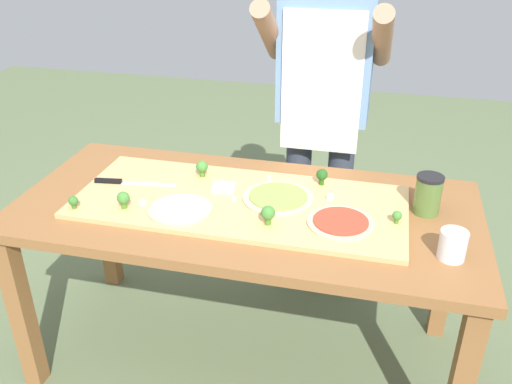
{
  "coord_description": "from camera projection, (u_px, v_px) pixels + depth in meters",
  "views": [
    {
      "loc": [
        0.47,
        -1.76,
        1.77
      ],
      "look_at": [
        0.04,
        -0.01,
        0.82
      ],
      "focal_mm": 38.57,
      "sensor_mm": 36.0,
      "label": 1
    }
  ],
  "objects": [
    {
      "name": "broccoli_floret_back_left",
      "position": [
        202.0,
        167.0,
        2.24
      ],
      "size": [
        0.05,
        0.05,
        0.07
      ],
      "color": "#487A23",
      "rests_on": "cutting_board"
    },
    {
      "name": "pizza_whole_tomato_red",
      "position": [
        341.0,
        222.0,
        1.92
      ],
      "size": [
        0.24,
        0.24,
        0.02
      ],
      "color": "beige",
      "rests_on": "cutting_board"
    },
    {
      "name": "sauce_jar",
      "position": [
        428.0,
        194.0,
        2.0
      ],
      "size": [
        0.1,
        0.1,
        0.15
      ],
      "color": "#517033",
      "rests_on": "prep_table"
    },
    {
      "name": "chefs_knife",
      "position": [
        124.0,
        182.0,
        2.19
      ],
      "size": [
        0.33,
        0.07,
        0.02
      ],
      "color": "#B7BABF",
      "rests_on": "cutting_board"
    },
    {
      "name": "cutting_board",
      "position": [
        239.0,
        203.0,
        2.08
      ],
      "size": [
        1.24,
        0.53,
        0.02
      ],
      "primitive_type": "cube",
      "color": "tan",
      "rests_on": "prep_table"
    },
    {
      "name": "broccoli_floret_center_left",
      "position": [
        322.0,
        175.0,
        2.17
      ],
      "size": [
        0.05,
        0.05,
        0.07
      ],
      "color": "#2C5915",
      "rests_on": "cutting_board"
    },
    {
      "name": "cheese_crumble_d",
      "position": [
        143.0,
        203.0,
        2.03
      ],
      "size": [
        0.03,
        0.03,
        0.02
      ],
      "primitive_type": "cube",
      "rotation": [
        0.0,
        0.0,
        1.17
      ],
      "color": "silver",
      "rests_on": "cutting_board"
    },
    {
      "name": "pizza_slice_far_left",
      "position": [
        224.0,
        187.0,
        2.15
      ],
      "size": [
        0.1,
        0.1,
        0.01
      ],
      "primitive_type": "cube",
      "rotation": [
        0.0,
        0.0,
        0.17
      ],
      "color": "silver",
      "rests_on": "cutting_board"
    },
    {
      "name": "broccoli_floret_front_mid",
      "position": [
        397.0,
        216.0,
        1.91
      ],
      "size": [
        0.03,
        0.03,
        0.05
      ],
      "color": "#487A23",
      "rests_on": "cutting_board"
    },
    {
      "name": "cheese_crumble_b",
      "position": [
        234.0,
        199.0,
        2.07
      ],
      "size": [
        0.02,
        0.02,
        0.01
      ],
      "primitive_type": "cube",
      "rotation": [
        0.0,
        0.0,
        1.28
      ],
      "color": "white",
      "rests_on": "cutting_board"
    },
    {
      "name": "prep_table",
      "position": [
        246.0,
        226.0,
        2.12
      ],
      "size": [
        1.75,
        0.82,
        0.76
      ],
      "color": "brown",
      "rests_on": "ground"
    },
    {
      "name": "broccoli_floret_front_left",
      "position": [
        123.0,
        199.0,
        2.0
      ],
      "size": [
        0.05,
        0.05,
        0.07
      ],
      "color": "#487A23",
      "rests_on": "cutting_board"
    },
    {
      "name": "broccoli_floret_back_mid",
      "position": [
        268.0,
        214.0,
        1.9
      ],
      "size": [
        0.05,
        0.05,
        0.07
      ],
      "color": "#487A23",
      "rests_on": "cutting_board"
    },
    {
      "name": "flour_cup",
      "position": [
        452.0,
        246.0,
        1.75
      ],
      "size": [
        0.09,
        0.09,
        0.1
      ],
      "color": "white",
      "rests_on": "prep_table"
    },
    {
      "name": "cheese_crumble_c",
      "position": [
        330.0,
        197.0,
        2.07
      ],
      "size": [
        0.03,
        0.03,
        0.02
      ],
      "primitive_type": "cube",
      "rotation": [
        0.0,
        0.0,
        1.36
      ],
      "color": "white",
      "rests_on": "cutting_board"
    },
    {
      "name": "cheese_crumble_a",
      "position": [
        269.0,
        178.0,
        2.23
      ],
      "size": [
        0.01,
        0.01,
        0.01
      ],
      "primitive_type": "cube",
      "rotation": [
        0.0,
        0.0,
        0.0
      ],
      "color": "white",
      "rests_on": "cutting_board"
    },
    {
      "name": "pizza_whole_white_garlic",
      "position": [
        181.0,
        209.0,
        2.0
      ],
      "size": [
        0.23,
        0.23,
        0.02
      ],
      "color": "beige",
      "rests_on": "cutting_board"
    },
    {
      "name": "broccoli_floret_front_right",
      "position": [
        73.0,
        201.0,
        2.01
      ],
      "size": [
        0.04,
        0.04,
        0.05
      ],
      "color": "#3F7220",
      "rests_on": "cutting_board"
    },
    {
      "name": "cook_center",
      "position": [
        323.0,
        98.0,
        2.44
      ],
      "size": [
        0.54,
        0.39,
        1.67
      ],
      "color": "#333847",
      "rests_on": "ground"
    },
    {
      "name": "ground_plane",
      "position": [
        247.0,
        353.0,
        2.43
      ],
      "size": [
        8.0,
        8.0,
        0.0
      ],
      "primitive_type": "plane",
      "color": "#60704C"
    },
    {
      "name": "pizza_whole_pesto_green",
      "position": [
        278.0,
        197.0,
        2.08
      ],
      "size": [
        0.27,
        0.27,
        0.02
      ],
      "color": "beige",
      "rests_on": "cutting_board"
    }
  ]
}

